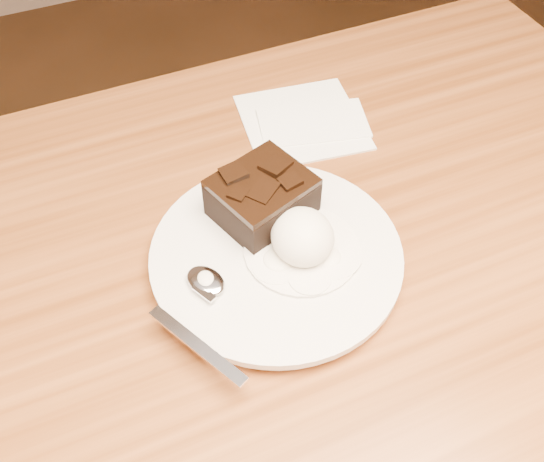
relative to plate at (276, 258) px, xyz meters
name	(u,v)px	position (x,y,z in m)	size (l,w,h in m)	color
plate	(276,258)	(0.00, 0.00, 0.00)	(0.24, 0.24, 0.02)	silver
brownie	(262,199)	(0.01, 0.05, 0.03)	(0.09, 0.08, 0.04)	black
ice_cream_scoop	(302,237)	(0.02, -0.01, 0.03)	(0.06, 0.06, 0.05)	white
melt_puddle	(302,250)	(0.02, -0.01, 0.01)	(0.11, 0.11, 0.00)	silver
spoon	(206,282)	(-0.07, -0.01, 0.01)	(0.03, 0.16, 0.01)	silver
napkin	(302,121)	(0.11, 0.18, -0.01)	(0.14, 0.14, 0.01)	white
crumb_a	(356,255)	(0.07, -0.03, 0.01)	(0.01, 0.01, 0.00)	black
crumb_b	(268,238)	(0.00, 0.02, 0.01)	(0.01, 0.01, 0.00)	black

